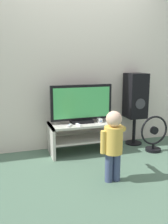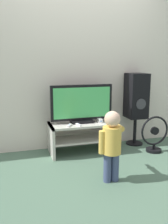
{
  "view_description": "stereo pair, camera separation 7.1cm",
  "coord_description": "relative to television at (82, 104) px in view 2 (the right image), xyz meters",
  "views": [
    {
      "loc": [
        -1.02,
        -3.06,
        1.31
      ],
      "look_at": [
        0.0,
        0.14,
        0.61
      ],
      "focal_mm": 40.0,
      "sensor_mm": 36.0,
      "label": 1
    },
    {
      "loc": [
        -0.95,
        -3.08,
        1.31
      ],
      "look_at": [
        0.0,
        0.14,
        0.61
      ],
      "focal_mm": 40.0,
      "sensor_mm": 36.0,
      "label": 2
    }
  ],
  "objects": [
    {
      "name": "tv_stand",
      "position": [
        0.0,
        -0.02,
        -0.41
      ],
      "size": [
        0.93,
        0.45,
        0.44
      ],
      "color": "beige",
      "rests_on": "ground_plane"
    },
    {
      "name": "child",
      "position": [
        0.06,
        -0.96,
        -0.23
      ],
      "size": [
        0.3,
        0.45,
        0.79
      ],
      "color": "#3F4C72",
      "rests_on": "ground_plane"
    },
    {
      "name": "ground_plane",
      "position": [
        0.0,
        -0.25,
        -0.7
      ],
      "size": [
        16.0,
        16.0,
        0.0
      ],
      "primitive_type": "plane",
      "color": "#4C6B56"
    },
    {
      "name": "remote_secondary",
      "position": [
        -0.09,
        -0.16,
        -0.25
      ],
      "size": [
        0.06,
        0.13,
        0.03
      ],
      "color": "white",
      "rests_on": "tv_stand"
    },
    {
      "name": "wall_back",
      "position": [
        0.0,
        0.29,
        0.6
      ],
      "size": [
        10.0,
        0.06,
        2.6
      ],
      "color": "silver",
      "rests_on": "ground_plane"
    },
    {
      "name": "television",
      "position": [
        0.0,
        0.0,
        0.0
      ],
      "size": [
        0.89,
        0.2,
        0.54
      ],
      "color": "black",
      "rests_on": "tv_stand"
    },
    {
      "name": "speaker_tower",
      "position": [
        0.89,
        0.08,
        0.05
      ],
      "size": [
        0.29,
        0.32,
        1.11
      ],
      "color": "black",
      "rests_on": "ground_plane"
    },
    {
      "name": "game_console",
      "position": [
        0.25,
        -0.05,
        -0.24
      ],
      "size": [
        0.05,
        0.16,
        0.06
      ],
      "color": "white",
      "rests_on": "tv_stand"
    },
    {
      "name": "floor_fan",
      "position": [
        1.01,
        -0.3,
        -0.46
      ],
      "size": [
        0.43,
        0.22,
        0.53
      ],
      "color": "black",
      "rests_on": "ground_plane"
    },
    {
      "name": "remote_primary",
      "position": [
        -0.22,
        -0.16,
        -0.25
      ],
      "size": [
        0.09,
        0.13,
        0.03
      ],
      "color": "white",
      "rests_on": "tv_stand"
    }
  ]
}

